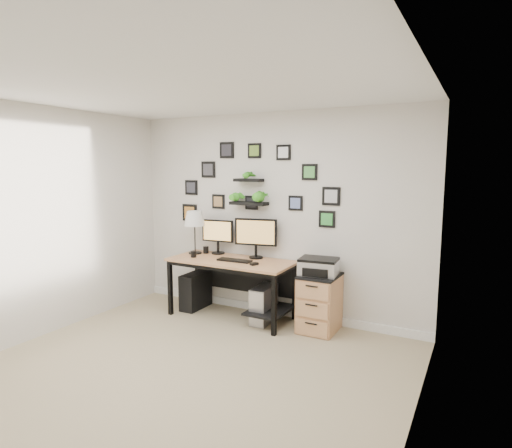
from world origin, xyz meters
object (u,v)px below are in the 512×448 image
Objects in this scene: pc_tower_black at (196,291)px; printer at (319,266)px; mug at (193,254)px; monitor_right at (256,235)px; table_lamp at (195,219)px; monitor_left at (218,234)px; file_cabinet at (319,303)px; pc_tower_grey at (264,304)px; desk at (235,269)px.

pc_tower_black is 1.83m from printer.
printer is (1.65, 0.20, -0.02)m from mug.
table_lamp is (-0.87, -0.12, 0.16)m from monitor_right.
monitor_left is 1.66m from file_cabinet.
monitor_right reaches higher than pc_tower_grey.
mug is at bearing -59.56° from pc_tower_black.
desk is 0.76m from pc_tower_black.
mug is at bearing -59.02° from table_lamp.
mug is at bearing -165.97° from desk.
pc_tower_black reaches higher than pc_tower_grey.
file_cabinet reaches higher than pc_tower_black.
pc_tower_grey is at bearing -14.66° from monitor_left.
pc_tower_grey is at bearing -4.26° from table_lamp.
printer is (1.77, -0.01, -0.45)m from table_lamp.
mug reaches higher than file_cabinet.
monitor_left is 1.00× the size of printer.
table_lamp reaches higher than pc_tower_black.
pc_tower_grey is (1.09, -0.08, -0.99)m from table_lamp.
file_cabinet reaches higher than pc_tower_grey.
file_cabinet is at bearing -8.16° from monitor_right.
pc_tower_black is (-0.85, -0.16, -0.81)m from monitor_right.
table_lamp reaches higher than pc_tower_grey.
mug is 1.66m from printer.
printer is at bearing -5.32° from monitor_left.
printer reaches higher than pc_tower_black.
pc_tower_black is (-0.65, 0.03, -0.38)m from desk.
monitor_left is 0.96× the size of pc_tower_black.
table_lamp is at bearing 174.11° from desk.
file_cabinet is (0.70, 0.07, 0.11)m from pc_tower_grey.
desk is 3.45× the size of printer.
monitor_left is at bearing 24.69° from table_lamp.
monitor_right reaches higher than printer.
desk is 0.59m from monitor_left.
pc_tower_grey is at bearing 7.41° from mug.
printer is at bearing 6.87° from mug.
desk is at bearing 14.03° from mug.
desk is 1.11m from printer.
monitor_left is 0.59m from monitor_right.
file_cabinet is at bearing 5.70° from pc_tower_grey.
monitor_left is 0.99× the size of pc_tower_grey.
printer is at bearing -8.15° from monitor_right.
pc_tower_black is (-0.26, -0.16, -0.78)m from monitor_left.
monitor_right is at bearing -0.95° from monitor_left.
monitor_right is 0.95× the size of table_lamp.
table_lamp is 0.87× the size of file_cabinet.
monitor_right is 0.95m from printer.
monitor_right is 0.89m from table_lamp.
table_lamp is (-0.67, 0.07, 0.59)m from desk.
monitor_right is at bearing 171.84° from file_cabinet.
monitor_left reaches higher than mug.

